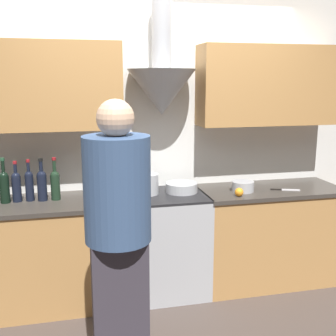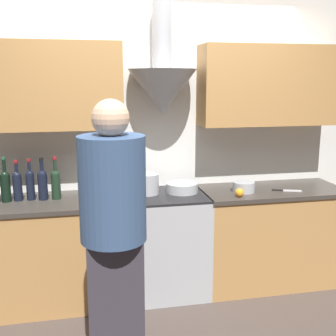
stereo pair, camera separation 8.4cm
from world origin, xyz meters
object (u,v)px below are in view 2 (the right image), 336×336
at_px(stove_range, 166,243).
at_px(wine_bottle_1, 5,184).
at_px(saucepan, 244,187).
at_px(mixing_bowl, 182,187).
at_px(person_foreground_left, 114,237).
at_px(orange_fruit, 239,193).
at_px(wine_bottle_3, 30,183).
at_px(stock_pot, 147,184).
at_px(wine_bottle_4, 43,183).
at_px(wine_bottle_5, 56,183).
at_px(wine_bottle_2, 17,184).

bearing_deg(stove_range, wine_bottle_1, 178.33).
distance_m(wine_bottle_1, saucepan, 1.99).
bearing_deg(wine_bottle_1, mixing_bowl, 0.06).
height_order(saucepan, person_foreground_left, person_foreground_left).
height_order(orange_fruit, person_foreground_left, person_foreground_left).
distance_m(wine_bottle_3, saucepan, 1.80).
bearing_deg(person_foreground_left, stove_range, 64.69).
bearing_deg(wine_bottle_3, stove_range, -2.97).
distance_m(wine_bottle_1, orange_fruit, 1.90).
bearing_deg(orange_fruit, stove_range, 160.62).
xyz_separation_m(wine_bottle_3, stock_pot, (0.96, -0.01, -0.05)).
xyz_separation_m(wine_bottle_4, mixing_bowl, (1.17, -0.00, -0.10)).
distance_m(orange_fruit, person_foreground_left, 1.44).
height_order(wine_bottle_3, wine_bottle_5, wine_bottle_5).
bearing_deg(wine_bottle_1, wine_bottle_3, 6.06).
distance_m(mixing_bowl, orange_fruit, 0.50).
relative_size(stove_range, person_foreground_left, 0.51).
bearing_deg(person_foreground_left, mixing_bowl, 59.43).
relative_size(wine_bottle_2, wine_bottle_4, 0.96).
height_order(stock_pot, orange_fruit, stock_pot).
bearing_deg(wine_bottle_1, stove_range, -1.67).
relative_size(wine_bottle_3, wine_bottle_4, 0.98).
bearing_deg(orange_fruit, wine_bottle_5, 170.59).
bearing_deg(wine_bottle_3, wine_bottle_2, -176.95).
xyz_separation_m(wine_bottle_4, person_foreground_left, (0.48, -1.15, -0.07)).
height_order(mixing_bowl, saucepan, saucepan).
xyz_separation_m(wine_bottle_1, wine_bottle_4, (0.29, 0.00, -0.00)).
xyz_separation_m(wine_bottle_2, saucepan, (1.89, -0.11, -0.09)).
distance_m(stock_pot, mixing_bowl, 0.31).
relative_size(orange_fruit, saucepan, 0.38).
distance_m(stove_range, person_foreground_left, 1.33).
bearing_deg(wine_bottle_4, wine_bottle_2, 176.55).
relative_size(wine_bottle_4, saucepan, 1.80).
height_order(stock_pot, person_foreground_left, person_foreground_left).
xyz_separation_m(wine_bottle_1, wine_bottle_2, (0.09, 0.01, -0.01)).
relative_size(wine_bottle_1, wine_bottle_5, 1.04).
height_order(wine_bottle_1, stock_pot, wine_bottle_1).
bearing_deg(wine_bottle_2, orange_fruit, -8.21).
relative_size(wine_bottle_5, stock_pot, 1.71).
relative_size(stock_pot, mixing_bowl, 0.74).
bearing_deg(wine_bottle_2, wine_bottle_1, -170.62).
relative_size(wine_bottle_2, wine_bottle_3, 0.98).
relative_size(stove_range, mixing_bowl, 3.21).
xyz_separation_m(stove_range, wine_bottle_2, (-1.21, 0.05, 0.58)).
bearing_deg(stove_range, wine_bottle_5, 177.42).
relative_size(wine_bottle_1, person_foreground_left, 0.21).
bearing_deg(stove_range, wine_bottle_4, 177.71).
height_order(wine_bottle_4, wine_bottle_5, wine_bottle_5).
height_order(mixing_bowl, person_foreground_left, person_foreground_left).
relative_size(stove_range, stock_pot, 4.35).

